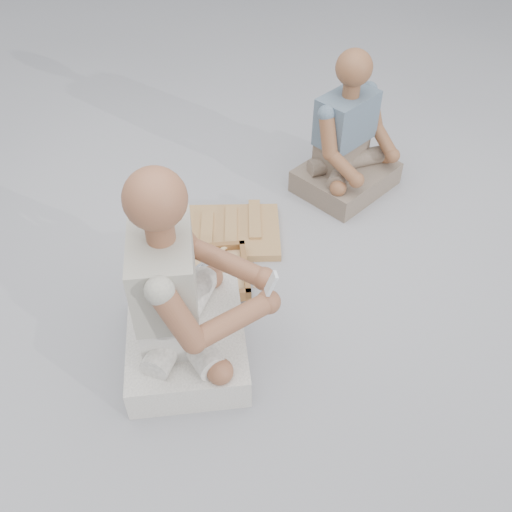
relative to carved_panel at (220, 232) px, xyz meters
name	(u,v)px	position (x,y,z in m)	size (l,w,h in m)	color
ground	(274,336)	(-0.01, -0.73, -0.02)	(60.00, 60.00, 0.00)	#9D9DA3
carved_panel	(220,232)	(0.00, 0.00, 0.00)	(0.63, 0.42, 0.04)	brown
tool_tray	(202,274)	(-0.20, -0.30, 0.04)	(0.53, 0.47, 0.06)	brown
chisel_0	(201,292)	(-0.24, -0.42, 0.05)	(0.17, 0.16, 0.02)	silver
chisel_1	(204,277)	(-0.20, -0.33, 0.05)	(0.15, 0.18, 0.02)	silver
chisel_2	(205,281)	(-0.20, -0.37, 0.06)	(0.21, 0.11, 0.02)	silver
chisel_3	(229,290)	(-0.12, -0.45, 0.04)	(0.07, 0.22, 0.02)	silver
chisel_4	(232,276)	(-0.07, -0.38, 0.05)	(0.22, 0.03, 0.02)	silver
chisel_5	(221,271)	(-0.11, -0.33, 0.06)	(0.22, 0.05, 0.02)	silver
chisel_6	(211,263)	(-0.14, -0.26, 0.05)	(0.21, 0.09, 0.02)	silver
chisel_7	(222,250)	(-0.06, -0.19, 0.06)	(0.21, 0.11, 0.02)	silver
chisel_8	(211,276)	(-0.17, -0.34, 0.05)	(0.22, 0.03, 0.02)	silver
chisel_9	(203,276)	(-0.20, -0.33, 0.05)	(0.22, 0.02, 0.02)	silver
chisel_10	(229,261)	(-0.05, -0.27, 0.05)	(0.22, 0.05, 0.02)	silver
chisel_11	(211,265)	(-0.14, -0.27, 0.05)	(0.22, 0.06, 0.02)	silver
wood_chip_0	(255,286)	(0.03, -0.42, -0.02)	(0.02, 0.01, 0.00)	tan
wood_chip_1	(162,307)	(-0.43, -0.38, -0.02)	(0.02, 0.01, 0.00)	tan
wood_chip_2	(225,267)	(-0.06, -0.24, -0.02)	(0.02, 0.01, 0.00)	tan
wood_chip_3	(164,323)	(-0.45, -0.48, -0.02)	(0.02, 0.01, 0.00)	tan
wood_chip_4	(146,307)	(-0.50, -0.35, -0.02)	(0.02, 0.01, 0.00)	tan
wood_chip_5	(177,267)	(-0.28, -0.15, -0.02)	(0.02, 0.01, 0.00)	tan
wood_chip_6	(210,303)	(-0.21, -0.44, -0.02)	(0.02, 0.01, 0.00)	tan
wood_chip_7	(182,261)	(-0.25, -0.12, -0.02)	(0.02, 0.01, 0.00)	tan
wood_chip_8	(180,319)	(-0.37, -0.48, -0.02)	(0.02, 0.01, 0.00)	tan
wood_chip_9	(234,303)	(-0.11, -0.48, -0.02)	(0.02, 0.01, 0.00)	tan
wood_chip_10	(185,285)	(-0.29, -0.28, -0.02)	(0.02, 0.01, 0.00)	tan
wood_chip_11	(139,295)	(-0.51, -0.26, -0.02)	(0.02, 0.01, 0.00)	tan
wood_chip_12	(147,289)	(-0.46, -0.24, -0.02)	(0.02, 0.01, 0.00)	tan
wood_chip_13	(188,279)	(-0.26, -0.25, -0.02)	(0.02, 0.01, 0.00)	tan
wood_chip_14	(204,321)	(-0.27, -0.54, -0.02)	(0.02, 0.01, 0.00)	tan
craftsman	(181,302)	(-0.39, -0.67, 0.31)	(0.71, 0.73, 0.96)	silver
companion	(348,146)	(0.82, 0.14, 0.25)	(0.65, 0.59, 0.82)	#766355
mobile_phone	(271,284)	(-0.07, -0.82, 0.43)	(0.06, 0.05, 0.10)	silver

